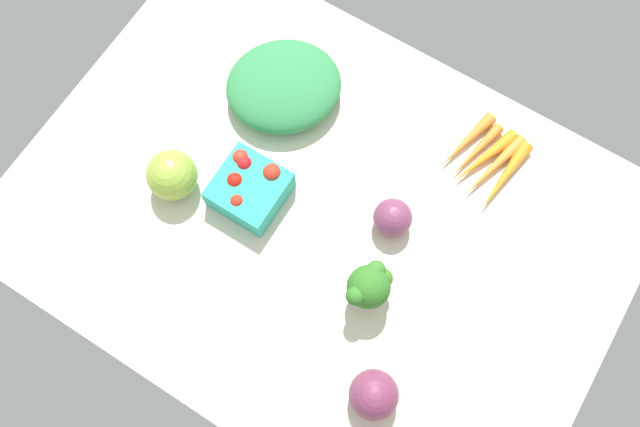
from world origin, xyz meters
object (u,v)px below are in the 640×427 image
object	(u,v)px
heirloom_tomato_green	(172,175)
leafy_greens_clump	(284,86)
broccoli_head	(369,286)
red_onion_center	(374,395)
berry_basket	(250,187)
carrot_bunch	(486,161)
red_onion_near_basket	(393,218)

from	to	relation	value
heirloom_tomato_green	leafy_greens_clump	world-z (taller)	heirloom_tomato_green
broccoli_head	red_onion_center	distance (cm)	16.70
berry_basket	leafy_greens_clump	distance (cm)	20.08
berry_basket	carrot_bunch	xyz separation A→B (cm)	(32.32, 26.64, -1.88)
carrot_bunch	red_onion_near_basket	xyz separation A→B (cm)	(-8.73, -18.63, 2.12)
carrot_bunch	leafy_greens_clump	xyz separation A→B (cm)	(-37.84, -7.34, 2.13)
broccoli_head	heirloom_tomato_green	bearing A→B (deg)	-178.91
leafy_greens_clump	red_onion_center	bearing A→B (deg)	-42.79
berry_basket	broccoli_head	distance (cm)	26.91
carrot_bunch	broccoli_head	size ratio (longest dim) A/B	1.73
red_onion_near_basket	broccoli_head	distance (cm)	13.39
carrot_bunch	leafy_greens_clump	distance (cm)	38.61
berry_basket	red_onion_center	bearing A→B (deg)	-27.71
heirloom_tomato_green	berry_basket	bearing A→B (deg)	24.47
berry_basket	leafy_greens_clump	size ratio (longest dim) A/B	0.55
heirloom_tomato_green	leafy_greens_clump	bearing A→B (deg)	75.02
broccoli_head	red_onion_center	bearing A→B (deg)	-56.53
broccoli_head	berry_basket	bearing A→B (deg)	169.66
red_onion_near_basket	red_onion_center	world-z (taller)	red_onion_center
leafy_greens_clump	heirloom_tomato_green	bearing A→B (deg)	-104.98
red_onion_near_basket	broccoli_head	size ratio (longest dim) A/B	0.67
carrot_bunch	berry_basket	bearing A→B (deg)	-140.50
broccoli_head	leafy_greens_clump	world-z (taller)	broccoli_head
red_onion_center	carrot_bunch	bearing A→B (deg)	93.93
broccoli_head	red_onion_center	xyz separation A→B (cm)	(9.13, -13.81, -2.20)
red_onion_near_basket	leafy_greens_clump	bearing A→B (deg)	158.80
carrot_bunch	broccoli_head	distance (cm)	32.39
berry_basket	carrot_bunch	world-z (taller)	berry_basket
red_onion_near_basket	heirloom_tomato_green	size ratio (longest dim) A/B	0.75
berry_basket	broccoli_head	size ratio (longest dim) A/B	1.16
berry_basket	red_onion_center	size ratio (longest dim) A/B	1.46
carrot_bunch	leafy_greens_clump	bearing A→B (deg)	-169.03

